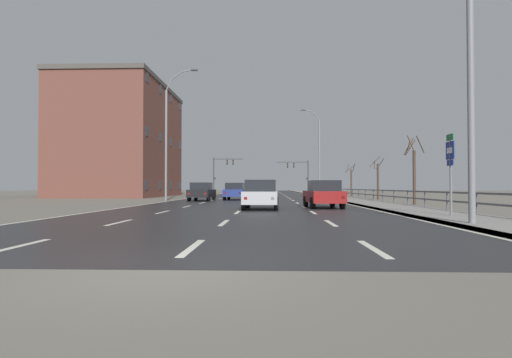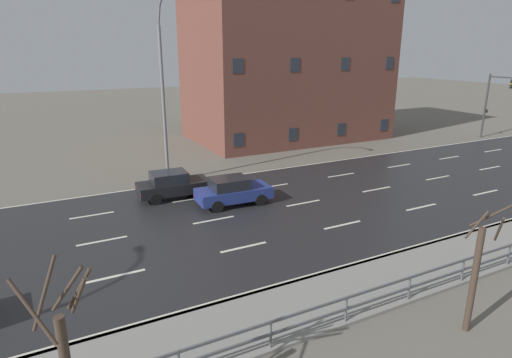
# 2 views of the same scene
# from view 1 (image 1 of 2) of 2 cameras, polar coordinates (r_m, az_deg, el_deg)

# --- Properties ---
(ground_plane) EXTENTS (160.00, 160.00, 0.12)m
(ground_plane) POSITION_cam_1_polar(r_m,az_deg,el_deg) (53.81, 0.42, -2.47)
(ground_plane) COLOR #666056
(road_asphalt_strip) EXTENTS (14.00, 120.00, 0.03)m
(road_asphalt_strip) POSITION_cam_1_polar(r_m,az_deg,el_deg) (65.80, 0.72, -2.16)
(road_asphalt_strip) COLOR #232326
(road_asphalt_strip) RESTS_ON ground
(sidewalk_right) EXTENTS (3.00, 120.00, 0.12)m
(sidewalk_right) POSITION_cam_1_polar(r_m,az_deg,el_deg) (66.15, 8.04, -2.10)
(sidewalk_right) COLOR gray
(sidewalk_right) RESTS_ON ground
(guardrail) EXTENTS (0.07, 35.03, 1.00)m
(guardrail) POSITION_cam_1_polar(r_m,az_deg,el_deg) (29.73, 18.31, -2.03)
(guardrail) COLOR #515459
(guardrail) RESTS_ON ground
(street_lamp_foreground) EXTENTS (2.86, 0.24, 11.78)m
(street_lamp_foreground) POSITION_cam_1_polar(r_m,az_deg,el_deg) (14.33, 27.55, 17.38)
(street_lamp_foreground) COLOR slate
(street_lamp_foreground) RESTS_ON ground
(street_lamp_midground) EXTENTS (2.36, 0.24, 10.83)m
(street_lamp_midground) POSITION_cam_1_polar(r_m,az_deg,el_deg) (50.07, 8.86, 3.60)
(street_lamp_midground) COLOR slate
(street_lamp_midground) RESTS_ON ground
(street_lamp_left_bank) EXTENTS (2.85, 0.24, 11.56)m
(street_lamp_left_bank) POSITION_cam_1_polar(r_m,az_deg,el_deg) (36.04, -12.41, 5.95)
(street_lamp_left_bank) COLOR slate
(street_lamp_left_bank) RESTS_ON ground
(highway_sign) EXTENTS (0.09, 0.68, 3.25)m
(highway_sign) POSITION_cam_1_polar(r_m,az_deg,el_deg) (16.93, 25.97, 1.94)
(highway_sign) COLOR slate
(highway_sign) RESTS_ON ground
(traffic_signal_right) EXTENTS (5.40, 0.36, 5.64)m
(traffic_signal_right) POSITION_cam_1_polar(r_m,az_deg,el_deg) (67.76, 6.27, 1.18)
(traffic_signal_right) COLOR #38383A
(traffic_signal_right) RESTS_ON ground
(traffic_signal_left) EXTENTS (5.07, 0.36, 6.10)m
(traffic_signal_left) POSITION_cam_1_polar(r_m,az_deg,el_deg) (66.81, -5.00, 1.45)
(traffic_signal_left) COLOR #38383A
(traffic_signal_left) RESTS_ON ground
(car_far_left) EXTENTS (2.02, 4.20, 1.57)m
(car_far_left) POSITION_cam_1_polar(r_m,az_deg,el_deg) (23.13, 9.57, -2.11)
(car_far_left) COLOR maroon
(car_far_left) RESTS_ON ground
(car_near_right) EXTENTS (1.98, 4.18, 1.57)m
(car_near_right) POSITION_cam_1_polar(r_m,az_deg,el_deg) (36.73, -2.96, -1.75)
(car_near_right) COLOR navy
(car_near_right) RESTS_ON ground
(car_mid_centre) EXTENTS (1.92, 4.14, 1.57)m
(car_mid_centre) POSITION_cam_1_polar(r_m,az_deg,el_deg) (21.38, 0.73, -2.21)
(car_mid_centre) COLOR #B7B7BC
(car_mid_centre) RESTS_ON ground
(car_near_left) EXTENTS (1.94, 4.15, 1.57)m
(car_near_left) POSITION_cam_1_polar(r_m,az_deg,el_deg) (34.48, -7.73, -1.78)
(car_near_left) COLOR black
(car_near_left) RESTS_ON ground
(brick_building) EXTENTS (11.20, 18.05, 13.90)m
(brick_building) POSITION_cam_1_polar(r_m,az_deg,el_deg) (52.88, -18.53, 5.18)
(brick_building) COLOR brown
(brick_building) RESTS_ON ground
(bare_tree_near) EXTENTS (1.30, 1.36, 4.71)m
(bare_tree_near) POSITION_cam_1_polar(r_m,az_deg,el_deg) (29.07, 21.58, 0.98)
(bare_tree_near) COLOR #423328
(bare_tree_near) RESTS_ON ground
(bare_tree_mid) EXTENTS (1.30, 0.91, 4.20)m
(bare_tree_mid) POSITION_cam_1_polar(r_m,az_deg,el_deg) (39.79, 16.97, -0.04)
(bare_tree_mid) COLOR #423328
(bare_tree_mid) RESTS_ON ground
(bare_tree_far) EXTENTS (1.44, 1.11, 4.24)m
(bare_tree_far) POSITION_cam_1_polar(r_m,az_deg,el_deg) (53.12, 13.41, -0.27)
(bare_tree_far) COLOR #423328
(bare_tree_far) RESTS_ON ground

